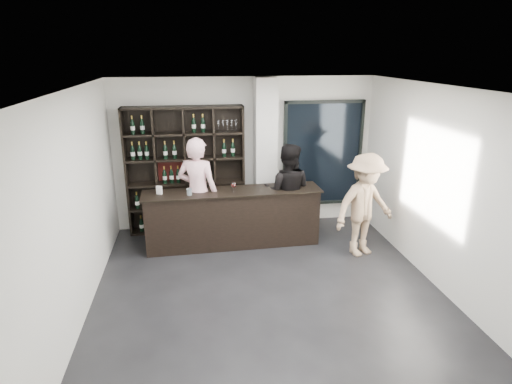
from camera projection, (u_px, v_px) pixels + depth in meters
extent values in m
cube|color=black|center=(270.00, 294.00, 6.18)|extent=(5.00, 5.50, 0.01)
cube|color=silver|center=(265.00, 156.00, 8.10)|extent=(0.40, 0.40, 2.90)
cube|color=black|center=(323.00, 154.00, 8.49)|extent=(1.60, 0.08, 2.10)
cube|color=black|center=(323.00, 154.00, 8.49)|extent=(1.48, 0.02, 1.98)
cube|color=black|center=(233.00, 219.00, 7.62)|extent=(3.04, 0.57, 1.00)
cube|color=black|center=(233.00, 191.00, 7.46)|extent=(3.12, 0.65, 0.03)
imported|color=#FFC0C8|center=(198.00, 193.00, 7.47)|extent=(0.84, 0.71, 1.97)
imported|color=black|center=(287.00, 193.00, 7.73)|extent=(1.05, 0.93, 1.81)
imported|color=tan|center=(365.00, 205.00, 7.14)|extent=(1.30, 0.99, 1.77)
cylinder|color=#A6BBC6|center=(189.00, 192.00, 7.21)|extent=(0.11, 0.11, 0.11)
cube|color=white|center=(279.00, 187.00, 7.61)|extent=(0.14, 0.14, 0.02)
cube|color=white|center=(159.00, 190.00, 7.26)|extent=(0.10, 0.08, 0.14)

